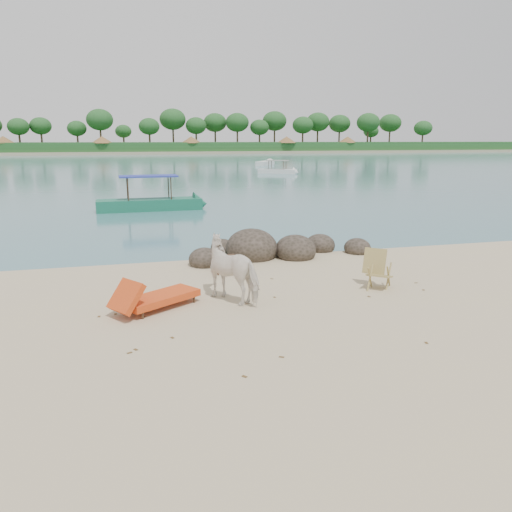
{
  "coord_description": "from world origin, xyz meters",
  "views": [
    {
      "loc": [
        -3.53,
        -9.77,
        3.85
      ],
      "look_at": [
        -0.43,
        2.0,
        1.0
      ],
      "focal_mm": 35.0,
      "sensor_mm": 36.0,
      "label": 1
    }
  ],
  "objects_px": {
    "side_table": "(225,266)",
    "boulders": "(271,250)",
    "boat_near": "(149,181)",
    "deck_chair": "(380,271)",
    "cow": "(235,270)",
    "lounge_chair": "(160,294)"
  },
  "relations": [
    {
      "from": "lounge_chair",
      "to": "boulders",
      "type": "bearing_deg",
      "value": 14.38
    },
    {
      "from": "deck_chair",
      "to": "boat_near",
      "type": "relative_size",
      "value": 0.16
    },
    {
      "from": "cow",
      "to": "deck_chair",
      "type": "bearing_deg",
      "value": 143.87
    },
    {
      "from": "deck_chair",
      "to": "boulders",
      "type": "bearing_deg",
      "value": 153.12
    },
    {
      "from": "side_table",
      "to": "lounge_chair",
      "type": "bearing_deg",
      "value": -133.19
    },
    {
      "from": "lounge_chair",
      "to": "boat_near",
      "type": "xyz_separation_m",
      "value": [
        0.66,
        17.36,
        1.23
      ]
    },
    {
      "from": "boulders",
      "to": "boat_near",
      "type": "bearing_deg",
      "value": 104.38
    },
    {
      "from": "boulders",
      "to": "boat_near",
      "type": "xyz_separation_m",
      "value": [
        -3.32,
        12.94,
        1.34
      ]
    },
    {
      "from": "side_table",
      "to": "boulders",
      "type": "bearing_deg",
      "value": 38.46
    },
    {
      "from": "deck_chair",
      "to": "boat_near",
      "type": "distance_m",
      "value": 18.01
    },
    {
      "from": "cow",
      "to": "lounge_chair",
      "type": "relative_size",
      "value": 0.79
    },
    {
      "from": "deck_chair",
      "to": "boat_near",
      "type": "bearing_deg",
      "value": 148.0
    },
    {
      "from": "boat_near",
      "to": "deck_chair",
      "type": "bearing_deg",
      "value": -75.45
    },
    {
      "from": "boulders",
      "to": "side_table",
      "type": "xyz_separation_m",
      "value": [
        -1.92,
        -1.82,
        0.01
      ]
    },
    {
      "from": "side_table",
      "to": "boat_near",
      "type": "bearing_deg",
      "value": 90.49
    },
    {
      "from": "boulders",
      "to": "boat_near",
      "type": "relative_size",
      "value": 0.98
    },
    {
      "from": "cow",
      "to": "deck_chair",
      "type": "relative_size",
      "value": 1.81
    },
    {
      "from": "side_table",
      "to": "deck_chair",
      "type": "bearing_deg",
      "value": -39.77
    },
    {
      "from": "boulders",
      "to": "side_table",
      "type": "height_order",
      "value": "boulders"
    },
    {
      "from": "deck_chair",
      "to": "side_table",
      "type": "bearing_deg",
      "value": -173.03
    },
    {
      "from": "boulders",
      "to": "side_table",
      "type": "distance_m",
      "value": 2.65
    },
    {
      "from": "boulders",
      "to": "side_table",
      "type": "relative_size",
      "value": 10.04
    }
  ]
}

